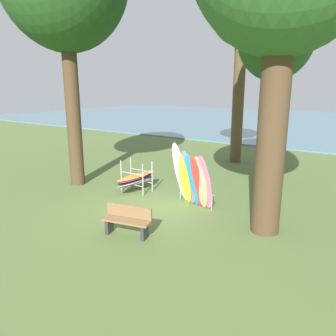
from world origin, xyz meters
TOP-DOWN VIEW (x-y plane):
  - ground_plane at (0.00, 0.00)m, footprint 80.00×80.00m
  - lake_water at (0.00, 31.42)m, footprint 80.00×36.00m
  - tree_mid_behind at (-0.16, 8.22)m, footprint 3.38×3.38m
  - tree_far_left_back at (2.39, 5.61)m, footprint 3.15×3.15m
  - leaning_board_pile at (1.33, 0.73)m, footprint 1.67×0.90m
  - board_storage_rack at (-1.39, 1.02)m, footprint 1.15×2.13m
  - park_bench at (0.96, -2.24)m, footprint 1.46×0.70m

SIDE VIEW (x-z plane):
  - ground_plane at x=0.00m, z-range 0.00..0.00m
  - lake_water at x=0.00m, z-range 0.00..0.10m
  - park_bench at x=0.96m, z-range 0.03..0.88m
  - board_storage_rack at x=-1.39m, z-range -0.10..1.15m
  - leaning_board_pile at x=1.33m, z-range -0.15..2.12m
  - tree_far_left_back at x=2.39m, z-range 2.00..9.93m
  - tree_mid_behind at x=-0.16m, z-range 2.80..12.78m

